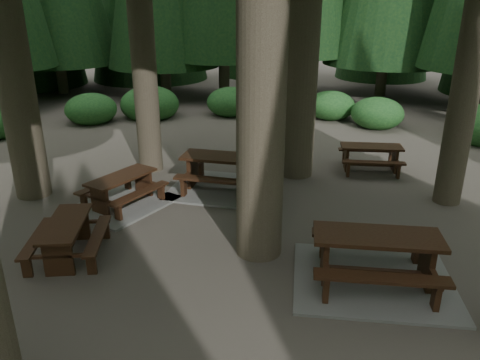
{
  "coord_description": "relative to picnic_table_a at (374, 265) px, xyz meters",
  "views": [
    {
      "loc": [
        -0.4,
        -7.42,
        4.45
      ],
      "look_at": [
        0.55,
        1.09,
        1.1
      ],
      "focal_mm": 35.0,
      "sensor_mm": 36.0,
      "label": 1
    }
  ],
  "objects": [
    {
      "name": "ground",
      "position": [
        -2.55,
        1.02,
        -0.32
      ],
      "size": [
        80.0,
        80.0,
        0.0
      ],
      "primitive_type": "plane",
      "color": "#4B463D",
      "rests_on": "ground"
    },
    {
      "name": "picnic_table_a",
      "position": [
        0.0,
        0.0,
        0.0
      ],
      "size": [
        3.05,
        2.72,
        0.89
      ],
      "rotation": [
        0.0,
        0.0,
        -0.24
      ],
      "color": "gray",
      "rests_on": "ground"
    },
    {
      "name": "picnic_table_b",
      "position": [
        -5.24,
        1.43,
        0.14
      ],
      "size": [
        1.33,
        1.64,
        0.7
      ],
      "rotation": [
        0.0,
        0.0,
        1.55
      ],
      "color": "#34180F",
      "rests_on": "ground"
    },
    {
      "name": "picnic_table_c",
      "position": [
        -2.15,
        4.3,
        -0.0
      ],
      "size": [
        3.17,
        2.89,
        0.88
      ],
      "rotation": [
        0.0,
        0.0,
        -0.35
      ],
      "color": "gray",
      "rests_on": "ground"
    },
    {
      "name": "picnic_table_d",
      "position": [
        1.94,
        5.26,
        0.15
      ],
      "size": [
        1.87,
        1.62,
        0.7
      ],
      "rotation": [
        0.0,
        0.0,
        -0.21
      ],
      "color": "#34180F",
      "rests_on": "ground"
    },
    {
      "name": "picnic_table_f",
      "position": [
        -4.52,
        3.64,
        -0.08
      ],
      "size": [
        2.69,
        2.74,
        0.72
      ],
      "rotation": [
        0.0,
        0.0,
        0.87
      ],
      "color": "gray",
      "rests_on": "ground"
    },
    {
      "name": "shrub_ring",
      "position": [
        -1.85,
        1.77,
        0.08
      ],
      "size": [
        23.86,
        24.64,
        1.49
      ],
      "color": "#1D5525",
      "rests_on": "ground"
    }
  ]
}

